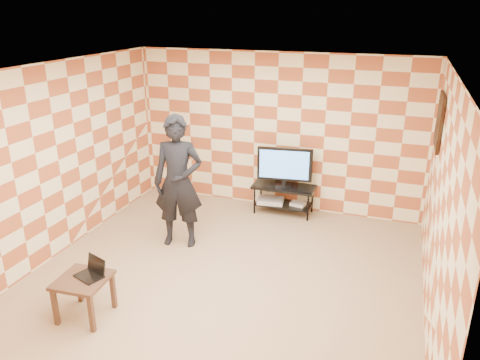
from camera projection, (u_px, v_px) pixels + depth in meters
name	position (u px, v px, depth m)	size (l,w,h in m)	color
floor	(225.00, 275.00, 6.27)	(5.00, 5.00, 0.00)	#9D8B66
wall_back	(277.00, 132.00, 8.00)	(5.00, 0.02, 2.70)	beige
wall_front	(106.00, 289.00, 3.59)	(5.00, 0.02, 2.70)	beige
wall_left	(58.00, 160.00, 6.57)	(0.02, 5.00, 2.70)	beige
wall_right	(441.00, 208.00, 5.02)	(0.02, 5.00, 2.70)	beige
ceiling	(223.00, 70.00, 5.32)	(5.00, 5.00, 0.02)	white
wall_art	(440.00, 121.00, 6.19)	(0.04, 0.72, 0.72)	black
tv_stand	(284.00, 193.00, 8.03)	(1.06, 0.48, 0.50)	black
tv	(285.00, 165.00, 7.85)	(0.93, 0.21, 0.67)	black
dvd_player	(271.00, 201.00, 8.12)	(0.44, 0.32, 0.07)	#B5B5B7
game_console	(298.00, 204.00, 8.01)	(0.24, 0.18, 0.06)	silver
side_table	(83.00, 285.00, 5.31)	(0.58, 0.58, 0.50)	#3D241B
laptop	(92.00, 272.00, 5.32)	(0.38, 0.34, 0.21)	black
person	(178.00, 182.00, 6.78)	(0.72, 0.47, 1.97)	black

